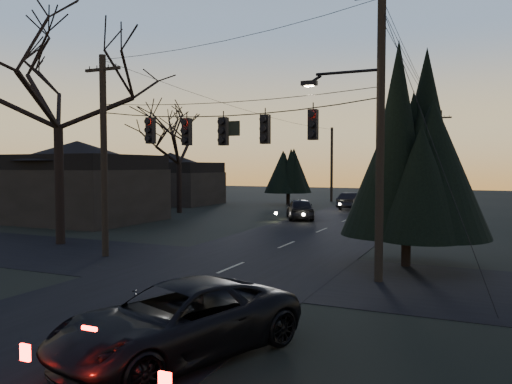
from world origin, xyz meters
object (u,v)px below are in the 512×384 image
at_px(evergreen_right, 407,153).
at_px(suv_near, 178,321).
at_px(utility_pole_far_l, 331,201).
at_px(utility_pole_left, 106,256).
at_px(utility_pole_far_r, 438,212).
at_px(utility_pole_right, 378,282).
at_px(sedan_oncoming_a, 300,209).
at_px(bare_tree_left, 57,81).
at_px(sedan_oncoming_b, 353,201).

relative_size(evergreen_right, suv_near, 1.42).
bearing_deg(utility_pole_far_l, evergreen_right, -70.00).
xyz_separation_m(utility_pole_left, utility_pole_far_r, (11.50, 28.00, 0.00)).
xyz_separation_m(utility_pole_right, utility_pole_far_r, (0.00, 28.00, 0.00)).
xyz_separation_m(suv_near, sedan_oncoming_a, (-6.20, 25.64, 0.03)).
bearing_deg(evergreen_right, bare_tree_left, -175.40).
bearing_deg(bare_tree_left, sedan_oncoming_b, 71.50).
height_order(utility_pole_left, sedan_oncoming_a, utility_pole_left).
height_order(utility_pole_far_l, bare_tree_left, bare_tree_left).
bearing_deg(utility_pole_right, evergreen_right, 80.93).
height_order(bare_tree_left, sedan_oncoming_b, bare_tree_left).
bearing_deg(utility_pole_right, utility_pole_far_l, 107.72).
bearing_deg(utility_pole_right, utility_pole_left, 180.00).
distance_m(bare_tree_left, suv_near, 18.18).
distance_m(utility_pole_far_l, evergreen_right, 35.32).
xyz_separation_m(evergreen_right, sedan_oncoming_a, (-9.19, 14.30, -3.58)).
bearing_deg(sedan_oncoming_a, evergreen_right, 99.04).
bearing_deg(utility_pole_left, suv_near, -42.63).
bearing_deg(utility_pole_right, suv_near, -106.83).
bearing_deg(evergreen_right, sedan_oncoming_b, 107.50).
height_order(utility_pole_right, utility_pole_far_l, utility_pole_right).
bearing_deg(evergreen_right, utility_pole_far_r, 91.12).
relative_size(utility_pole_left, utility_pole_far_r, 1.00).
relative_size(suv_near, sedan_oncoming_a, 1.18).
relative_size(utility_pole_far_r, utility_pole_far_l, 1.06).
bearing_deg(sedan_oncoming_b, evergreen_right, 113.02).
distance_m(suv_near, sedan_oncoming_b, 36.07).
relative_size(utility_pole_far_r, sedan_oncoming_b, 1.94).
relative_size(utility_pole_far_r, bare_tree_left, 0.74).
relative_size(suv_near, sedan_oncoming_b, 1.20).
bearing_deg(bare_tree_left, utility_pole_right, -6.32).
bearing_deg(suv_near, utility_pole_far_l, 122.84).
relative_size(utility_pole_left, sedan_oncoming_a, 1.90).
bearing_deg(sedan_oncoming_b, bare_tree_left, 77.02).
height_order(utility_pole_far_r, sedan_oncoming_a, utility_pole_far_r).
bearing_deg(evergreen_right, utility_pole_right, -99.07).
distance_m(utility_pole_far_r, evergreen_right, 25.32).
height_order(utility_pole_left, sedan_oncoming_b, utility_pole_left).
distance_m(utility_pole_right, evergreen_right, 5.34).
bearing_deg(evergreen_right, suv_near, -104.78).
bearing_deg(suv_near, utility_pole_left, 158.72).
distance_m(utility_pole_right, sedan_oncoming_a, 19.43).
xyz_separation_m(utility_pole_left, sedan_oncoming_b, (4.29, 27.48, 0.72)).
xyz_separation_m(utility_pole_far_r, suv_near, (-2.50, -36.28, 0.73)).
bearing_deg(bare_tree_left, utility_pole_left, -22.08).
bearing_deg(utility_pole_far_l, utility_pole_left, -90.00).
relative_size(utility_pole_right, sedan_oncoming_b, 2.28).
distance_m(utility_pole_right, utility_pole_left, 11.50).
distance_m(suv_near, sedan_oncoming_a, 26.38).
distance_m(utility_pole_left, sedan_oncoming_b, 27.82).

